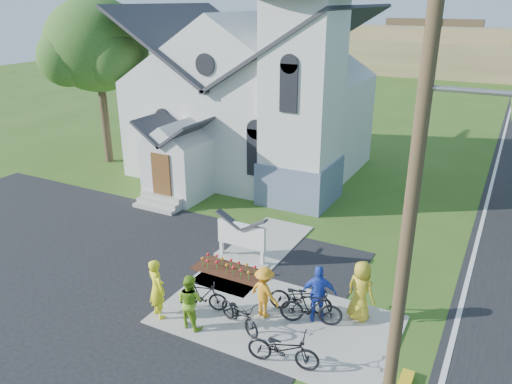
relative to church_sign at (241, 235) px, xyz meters
The scene contains 19 objects.
ground 3.57m from the church_sign, 69.44° to the right, with size 120.00×120.00×0.00m, color #335819.
parking_lot 7.86m from the church_sign, 138.12° to the right, with size 20.00×16.00×0.02m, color black.
sidewalk 3.95m from the church_sign, 45.00° to the right, with size 7.00×4.00×0.05m, color #ABA59B.
church 11.06m from the church_sign, 114.73° to the left, with size 12.35×12.00×13.00m.
church_sign is the anchor object (origin of this frame).
flower_bed 1.34m from the church_sign, 90.00° to the right, with size 2.60×1.10×0.07m, color #34180E.
utility_pole 9.18m from the church_sign, 35.60° to the right, with size 3.45×0.28×10.00m.
tree_lot_corner 15.53m from the church_sign, 152.02° to the left, with size 5.60×5.60×9.15m.
distant_hills 53.34m from the church_sign, 85.10° to the left, with size 61.00×10.00×5.60m.
cyclist_0 4.22m from the church_sign, 96.80° to the right, with size 0.69×0.45×1.89m, color yellow.
bike_0 4.09m from the church_sign, 61.42° to the right, with size 0.61×1.75×0.92m, color black.
cyclist_1 4.21m from the church_sign, 81.15° to the right, with size 0.82×0.64×1.68m, color #7DB421.
bike_1 3.36m from the church_sign, 81.52° to the right, with size 0.44×1.56×0.93m, color black.
cyclist_2 4.38m from the church_sign, 29.72° to the right, with size 1.06×0.44×1.81m, color blue.
bike_2 3.80m from the church_sign, 32.29° to the right, with size 0.68×1.95×1.02m, color black.
cyclist_3 3.55m from the church_sign, 49.49° to the right, with size 1.05×0.60×1.62m, color orange.
bike_3 4.43m from the church_sign, 33.27° to the right, with size 0.52×1.84×1.10m, color black.
cyclist_4 5.08m from the church_sign, 17.03° to the right, with size 0.92×0.60×1.88m, color gold.
bike_4 5.78m from the church_sign, 49.81° to the right, with size 0.67×1.93×1.01m, color black.
Camera 1 is at (6.81, -10.83, 8.98)m, focal length 35.00 mm.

